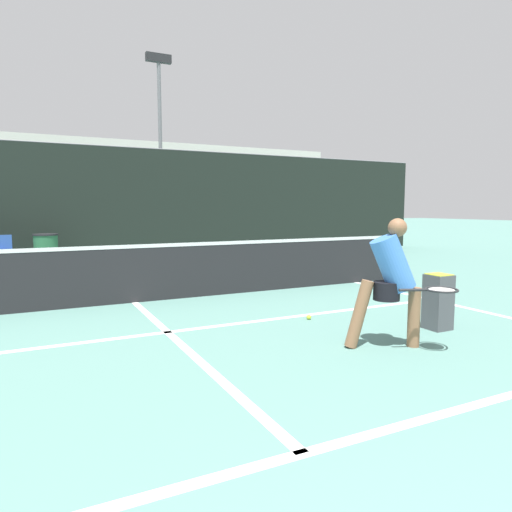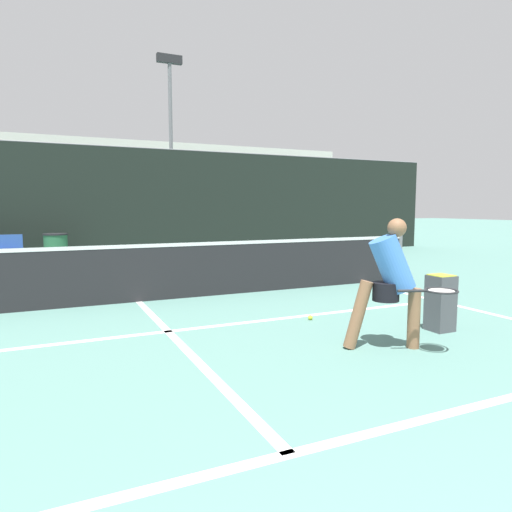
{
  "view_description": "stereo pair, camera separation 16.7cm",
  "coord_description": "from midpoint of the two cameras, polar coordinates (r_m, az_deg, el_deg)",
  "views": [
    {
      "loc": [
        -1.47,
        0.54,
        1.55
      ],
      "look_at": [
        1.0,
        5.54,
        0.95
      ],
      "focal_mm": 32.0,
      "sensor_mm": 36.0,
      "label": 1
    },
    {
      "loc": [
        -1.32,
        0.47,
        1.55
      ],
      "look_at": [
        1.0,
        5.54,
        0.95
      ],
      "focal_mm": 32.0,
      "sensor_mm": 36.0,
      "label": 2
    }
  ],
  "objects": [
    {
      "name": "court_baseline_near",
      "position": [
        3.13,
        5.81,
        -23.42
      ],
      "size": [
        11.0,
        0.1,
        0.01
      ],
      "primitive_type": "cube",
      "color": "white",
      "rests_on": "ground"
    },
    {
      "name": "court_service_line",
      "position": [
        5.86,
        -10.12,
        -9.26
      ],
      "size": [
        8.25,
        0.1,
        0.01
      ],
      "primitive_type": "cube",
      "color": "white",
      "rests_on": "ground"
    },
    {
      "name": "court_center_mark",
      "position": [
        5.33,
        -8.54,
        -10.8
      ],
      "size": [
        0.1,
        5.12,
        0.01
      ],
      "primitive_type": "cube",
      "color": "white",
      "rests_on": "ground"
    },
    {
      "name": "court_sideline_right",
      "position": [
        7.83,
        25.24,
        -5.85
      ],
      "size": [
        0.1,
        6.12,
        0.01
      ],
      "primitive_type": "cube",
      "color": "white",
      "rests_on": "ground"
    },
    {
      "name": "net",
      "position": [
        7.67,
        -13.94,
        -1.84
      ],
      "size": [
        11.09,
        0.09,
        1.07
      ],
      "color": "slate",
      "rests_on": "ground"
    },
    {
      "name": "fence_back",
      "position": [
        13.93,
        -19.02,
        6.2
      ],
      "size": [
        24.0,
        0.06,
        3.32
      ],
      "color": "black",
      "rests_on": "ground"
    },
    {
      "name": "player_practicing",
      "position": [
        5.19,
        17.4,
        -2.76
      ],
      "size": [
        1.05,
        0.88,
        1.43
      ],
      "rotation": [
        0.0,
        0.0,
        -0.4
      ],
      "color": "#8C6042",
      "rests_on": "ground"
    },
    {
      "name": "tennis_ball_scattered_4",
      "position": [
        6.4,
        7.55,
        -7.63
      ],
      "size": [
        0.07,
        0.07,
        0.07
      ],
      "primitive_type": "sphere",
      "color": "#D1E033",
      "rests_on": "ground"
    },
    {
      "name": "ball_hopper",
      "position": [
        6.22,
        22.78,
        -5.26
      ],
      "size": [
        0.28,
        0.28,
        0.71
      ],
      "color": "#4C4C51",
      "rests_on": "ground"
    },
    {
      "name": "trash_bin",
      "position": [
        13.07,
        -23.39,
        0.72
      ],
      "size": [
        0.61,
        0.61,
        0.86
      ],
      "color": "#28603D",
      "rests_on": "ground"
    },
    {
      "name": "floodlight_mast",
      "position": [
        21.19,
        -10.4,
        15.93
      ],
      "size": [
        1.1,
        0.24,
        8.13
      ],
      "color": "slate",
      "rests_on": "ground"
    },
    {
      "name": "building_far",
      "position": [
        29.82,
        -22.19,
        8.08
      ],
      "size": [
        36.0,
        2.4,
        5.61
      ],
      "primitive_type": "cube",
      "color": "beige",
      "rests_on": "ground"
    }
  ]
}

